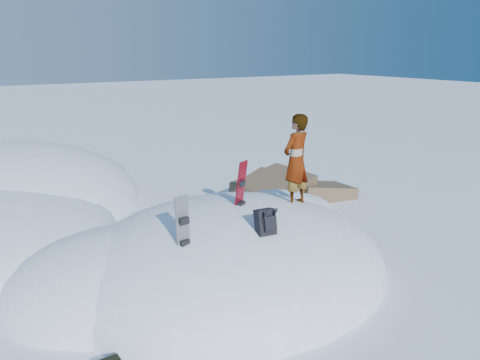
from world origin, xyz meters
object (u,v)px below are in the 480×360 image
backpack (266,222)px  person (296,160)px  snowboard_red (240,196)px  snowboard_dark (184,234)px

backpack → person: size_ratio=0.28×
snowboard_red → snowboard_dark: size_ratio=1.09×
backpack → snowboard_dark: bearing=169.4°
snowboard_red → snowboard_dark: (-1.66, -0.80, -0.20)m
person → snowboard_dark: bearing=-2.1°
snowboard_dark → person: bearing=7.9°
backpack → snowboard_red: bearing=86.8°
backpack → person: 2.15m
backpack → person: bearing=44.1°
backpack → person: (1.63, 1.22, 0.70)m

